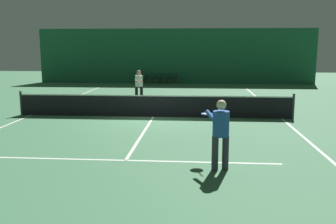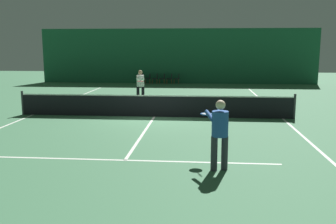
{
  "view_description": "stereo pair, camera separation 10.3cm",
  "coord_description": "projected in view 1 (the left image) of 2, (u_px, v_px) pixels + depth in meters",
  "views": [
    {
      "loc": [
        1.89,
        -15.95,
        3.0
      ],
      "look_at": [
        0.99,
        -4.49,
        1.0
      ],
      "focal_mm": 40.0,
      "sensor_mm": 36.0,
      "label": 1
    },
    {
      "loc": [
        1.99,
        -15.94,
        3.0
      ],
      "look_at": [
        0.99,
        -4.49,
        1.0
      ],
      "focal_mm": 40.0,
      "sensor_mm": 36.0,
      "label": 2
    }
  ],
  "objects": [
    {
      "name": "court_line_baseline_far",
      "position": [
        172.0,
        88.0,
        28.02
      ],
      "size": [
        11.0,
        0.1,
        0.0
      ],
      "color": "silver",
      "rests_on": "ground"
    },
    {
      "name": "ground_plane",
      "position": [
        153.0,
        117.0,
        16.33
      ],
      "size": [
        60.0,
        60.0,
        0.0
      ],
      "primitive_type": "plane",
      "color": "#3D704C"
    },
    {
      "name": "court_line_sideline_left",
      "position": [
        32.0,
        115.0,
        16.75
      ],
      "size": [
        0.1,
        23.8,
        0.0
      ],
      "color": "silver",
      "rests_on": "ground"
    },
    {
      "name": "court_line_sideline_right",
      "position": [
        282.0,
        119.0,
        15.9
      ],
      "size": [
        0.1,
        23.8,
        0.0
      ],
      "color": "silver",
      "rests_on": "ground"
    },
    {
      "name": "courtside_chair_2",
      "position": [
        154.0,
        78.0,
        31.0
      ],
      "size": [
        0.44,
        0.44,
        0.84
      ],
      "rotation": [
        0.0,
        0.0,
        -1.57
      ],
      "color": "brown",
      "rests_on": "ground"
    },
    {
      "name": "courtside_chair_0",
      "position": [
        139.0,
        78.0,
        31.09
      ],
      "size": [
        0.44,
        0.44,
        0.84
      ],
      "rotation": [
        0.0,
        0.0,
        -1.57
      ],
      "color": "brown",
      "rests_on": "ground"
    },
    {
      "name": "courtside_chair_1",
      "position": [
        146.0,
        78.0,
        31.05
      ],
      "size": [
        0.44,
        0.44,
        0.84
      ],
      "rotation": [
        0.0,
        0.0,
        -1.57
      ],
      "color": "brown",
      "rests_on": "ground"
    },
    {
      "name": "player_near",
      "position": [
        220.0,
        129.0,
        9.13
      ],
      "size": [
        0.78,
        1.43,
        1.75
      ],
      "rotation": [
        0.0,
        0.0,
        1.89
      ],
      "color": "#2D2D38",
      "rests_on": "ground"
    },
    {
      "name": "courtside_chair_4",
      "position": [
        168.0,
        78.0,
        30.91
      ],
      "size": [
        0.44,
        0.44,
        0.84
      ],
      "rotation": [
        0.0,
        0.0,
        -1.57
      ],
      "color": "brown",
      "rests_on": "ground"
    },
    {
      "name": "player_far",
      "position": [
        139.0,
        84.0,
        20.54
      ],
      "size": [
        0.59,
        1.43,
        1.76
      ],
      "rotation": [
        0.0,
        0.0,
        -1.41
      ],
      "color": "black",
      "rests_on": "ground"
    },
    {
      "name": "backdrop_curtain",
      "position": [
        175.0,
        56.0,
        31.1
      ],
      "size": [
        23.0,
        0.12,
        4.52
      ],
      "color": "#1E5B3D",
      "rests_on": "ground"
    },
    {
      "name": "court_line_service_far",
      "position": [
        166.0,
        97.0,
        22.61
      ],
      "size": [
        8.25,
        0.1,
        0.0
      ],
      "color": "silver",
      "rests_on": "ground"
    },
    {
      "name": "tennis_net",
      "position": [
        153.0,
        105.0,
        16.24
      ],
      "size": [
        12.0,
        0.1,
        1.07
      ],
      "color": "black",
      "rests_on": "ground"
    },
    {
      "name": "courtside_chair_5",
      "position": [
        175.0,
        78.0,
        30.86
      ],
      "size": [
        0.44,
        0.44,
        0.84
      ],
      "rotation": [
        0.0,
        0.0,
        -1.57
      ],
      "color": "brown",
      "rests_on": "ground"
    },
    {
      "name": "courtside_chair_3",
      "position": [
        161.0,
        78.0,
        30.95
      ],
      "size": [
        0.44,
        0.44,
        0.84
      ],
      "rotation": [
        0.0,
        0.0,
        -1.57
      ],
      "color": "brown",
      "rests_on": "ground"
    },
    {
      "name": "court_line_centre",
      "position": [
        153.0,
        117.0,
        16.33
      ],
      "size": [
        0.1,
        12.8,
        0.0
      ],
      "color": "silver",
      "rests_on": "ground"
    },
    {
      "name": "court_line_service_near",
      "position": [
        126.0,
        160.0,
        10.04
      ],
      "size": [
        8.25,
        0.1,
        0.0
      ],
      "color": "silver",
      "rests_on": "ground"
    }
  ]
}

